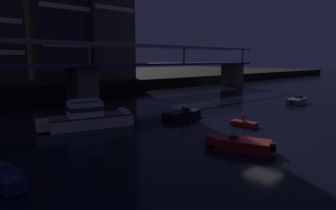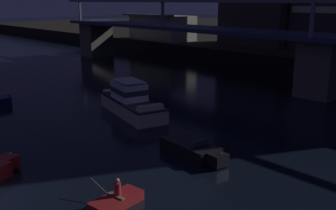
# 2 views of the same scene
# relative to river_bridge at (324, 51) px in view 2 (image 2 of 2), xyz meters

# --- Properties ---
(river_bridge) EXTENTS (87.24, 6.40, 9.38)m
(river_bridge) POSITION_rel_river_bridge_xyz_m (0.00, 0.00, 0.00)
(river_bridge) COLOR #605B51
(river_bridge) RESTS_ON ground
(waterfront_pavilion) EXTENTS (12.40, 7.40, 4.70)m
(waterfront_pavilion) POSITION_rel_river_bridge_xyz_m (-37.23, 11.91, -0.02)
(waterfront_pavilion) COLOR #B2AD9E
(waterfront_pavilion) RESTS_ON far_riverbank
(cabin_cruiser_near_left) EXTENTS (9.37, 4.51, 2.79)m
(cabin_cruiser_near_left) POSITION_rel_river_bridge_xyz_m (-7.75, -17.70, -3.41)
(cabin_cruiser_near_left) COLOR beige
(cabin_cruiser_near_left) RESTS_ON ground
(speedboat_mid_left) EXTENTS (5.23, 2.12, 1.16)m
(speedboat_mid_left) POSITION_rel_river_bridge_xyz_m (2.38, -20.64, -4.04)
(speedboat_mid_left) COLOR black
(speedboat_mid_left) RESTS_ON ground
(dinghy_with_paddler) EXTENTS (2.51, 2.72, 1.36)m
(dinghy_with_paddler) POSITION_rel_river_bridge_xyz_m (4.34, -27.72, -4.18)
(dinghy_with_paddler) COLOR maroon
(dinghy_with_paddler) RESTS_ON ground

